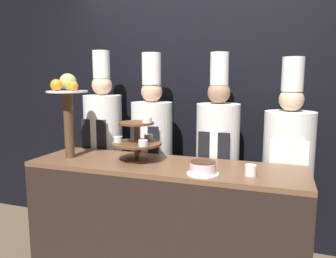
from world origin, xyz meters
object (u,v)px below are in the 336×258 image
object	(u,v)px
chef_left	(104,140)
chef_right	(288,162)
fruit_pedestal	(67,100)
cup_white	(251,170)
chef_center_right	(217,153)
tiered_stand	(137,139)
chef_center_left	(152,146)
cake_round	(203,168)

from	to	relation	value
chef_left	chef_right	xyz separation A→B (m)	(1.68, -0.00, -0.07)
fruit_pedestal	cup_white	size ratio (longest dim) A/B	9.01
fruit_pedestal	chef_center_right	bearing A→B (deg)	25.91
fruit_pedestal	chef_right	size ratio (longest dim) A/B	0.38
chef_center_right	chef_right	size ratio (longest dim) A/B	1.03
tiered_stand	chef_center_right	world-z (taller)	chef_center_right
cup_white	chef_right	bearing A→B (deg)	67.70
fruit_pedestal	chef_center_left	xyz separation A→B (m)	(0.50, 0.54, -0.45)
cake_round	chef_left	distance (m)	1.31
cake_round	chef_center_left	size ratio (longest dim) A/B	0.12
fruit_pedestal	cake_round	bearing A→B (deg)	-6.12
tiered_stand	cup_white	xyz separation A→B (m)	(0.86, -0.10, -0.14)
chef_center_left	chef_center_right	distance (m)	0.61
fruit_pedestal	chef_right	xyz separation A→B (m)	(1.68, 0.54, -0.49)
cup_white	chef_left	distance (m)	1.56
cake_round	chef_left	xyz separation A→B (m)	(-1.14, 0.66, -0.00)
cake_round	cup_white	bearing A→B (deg)	13.44
chef_left	cup_white	bearing A→B (deg)	-22.20
chef_center_right	tiered_stand	bearing A→B (deg)	-137.82
tiered_stand	chef_center_left	xyz separation A→B (m)	(-0.07, 0.48, -0.16)
fruit_pedestal	cake_round	world-z (taller)	fruit_pedestal
chef_right	fruit_pedestal	bearing A→B (deg)	-162.22
cup_white	chef_center_left	xyz separation A→B (m)	(-0.93, 0.59, -0.02)
tiered_stand	cake_round	bearing A→B (deg)	-17.57
tiered_stand	chef_center_left	bearing A→B (deg)	98.46
chef_center_left	cup_white	bearing A→B (deg)	-32.16
cup_white	chef_left	bearing A→B (deg)	157.80
chef_center_left	chef_left	bearing A→B (deg)	-179.99
tiered_stand	chef_center_right	distance (m)	0.74
cup_white	chef_center_right	distance (m)	0.67
cake_round	cup_white	xyz separation A→B (m)	(0.30, 0.07, -0.01)
cake_round	chef_center_left	bearing A→B (deg)	133.69
chef_center_left	tiered_stand	bearing A→B (deg)	-81.54
cake_round	chef_right	world-z (taller)	chef_right
fruit_pedestal	chef_center_right	distance (m)	1.32
tiered_stand	cake_round	distance (m)	0.60
chef_left	tiered_stand	bearing A→B (deg)	-39.95
cup_white	chef_center_left	world-z (taller)	chef_center_left
tiered_stand	chef_left	xyz separation A→B (m)	(-0.58, 0.48, -0.13)
fruit_pedestal	chef_left	bearing A→B (deg)	90.17
cake_round	chef_center_right	distance (m)	0.66
chef_left	chef_center_left	distance (m)	0.51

